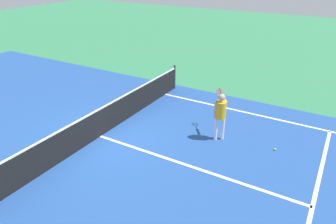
% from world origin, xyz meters
% --- Properties ---
extents(ground_plane, '(60.00, 60.00, 0.00)m').
position_xyz_m(ground_plane, '(0.00, 0.00, 0.00)').
color(ground_plane, '#337F51').
extents(court_surface_inbounds, '(10.62, 24.40, 0.00)m').
position_xyz_m(court_surface_inbounds, '(0.00, 0.00, 0.00)').
color(court_surface_inbounds, '#234C93').
rests_on(court_surface_inbounds, ground_plane).
extents(line_sideline_right, '(0.10, 11.89, 0.01)m').
position_xyz_m(line_sideline_right, '(4.11, -5.95, 0.00)').
color(line_sideline_right, white).
rests_on(line_sideline_right, ground_plane).
extents(line_service_near, '(8.22, 0.10, 0.01)m').
position_xyz_m(line_service_near, '(0.00, -6.40, 0.00)').
color(line_service_near, white).
rests_on(line_service_near, ground_plane).
extents(line_center_service, '(0.10, 6.40, 0.01)m').
position_xyz_m(line_center_service, '(0.00, -3.20, 0.00)').
color(line_center_service, white).
rests_on(line_center_service, ground_plane).
extents(net, '(9.91, 0.09, 1.07)m').
position_xyz_m(net, '(0.00, 0.00, 0.49)').
color(net, '#33383D').
rests_on(net, ground_plane).
extents(player_near, '(1.08, 0.65, 1.55)m').
position_xyz_m(player_near, '(1.79, -3.36, 0.96)').
color(player_near, white).
rests_on(player_near, ground_plane).
extents(tennis_ball_mid_court, '(0.07, 0.07, 0.07)m').
position_xyz_m(tennis_ball_mid_court, '(2.01, -5.08, 0.03)').
color(tennis_ball_mid_court, '#CCE033').
rests_on(tennis_ball_mid_court, ground_plane).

